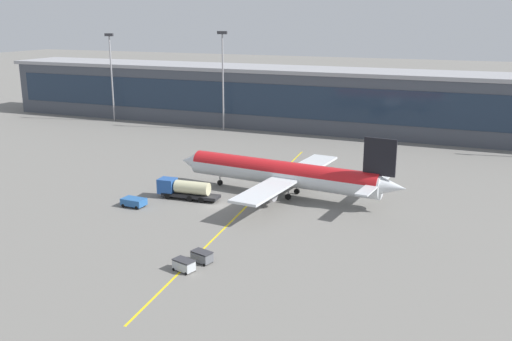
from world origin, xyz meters
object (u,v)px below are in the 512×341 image
at_px(baggage_cart_1, 202,257).
at_px(baggage_cart_0, 184,265).
at_px(main_airliner, 283,173).
at_px(pushback_tug, 133,202).
at_px(fuel_tanker, 185,189).

bearing_deg(baggage_cart_1, baggage_cart_0, -105.40).
bearing_deg(main_airliner, pushback_tug, -143.62).
bearing_deg(fuel_tanker, baggage_cart_0, -60.81).
xyz_separation_m(main_airliner, fuel_tanker, (-14.78, -8.21, -2.20)).
distance_m(main_airliner, pushback_tug, 25.59).
relative_size(baggage_cart_0, baggage_cart_1, 1.00).
relative_size(main_airliner, baggage_cart_0, 14.29).
height_order(fuel_tanker, baggage_cart_0, fuel_tanker).
bearing_deg(fuel_tanker, main_airliner, 29.05).
distance_m(pushback_tug, baggage_cart_1, 25.57).
height_order(main_airliner, fuel_tanker, main_airliner).
xyz_separation_m(fuel_tanker, baggage_cart_0, (14.04, -25.13, -0.96)).
height_order(main_airliner, pushback_tug, main_airliner).
bearing_deg(baggage_cart_1, fuel_tanker, 124.04).
height_order(baggage_cart_0, baggage_cart_1, same).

